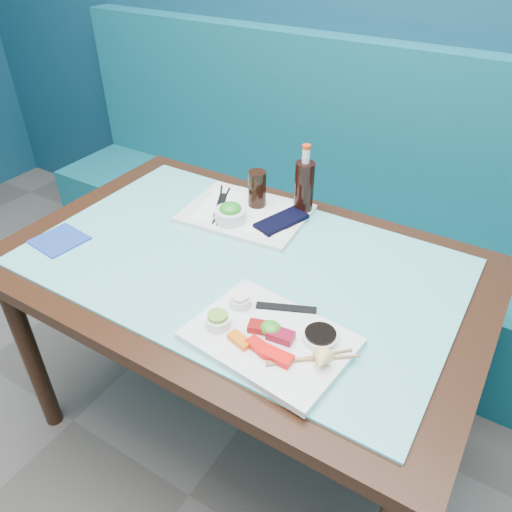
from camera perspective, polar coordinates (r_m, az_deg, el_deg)
The scene contains 34 objects.
booth_bench at distance 2.29m, azimuth 9.94°, elevation 2.30°, with size 3.00×0.56×1.17m.
dining_table at distance 1.51m, azimuth -1.72°, elevation -3.31°, with size 1.40×0.90×0.75m.
glass_top at distance 1.45m, azimuth -1.78°, elevation -0.63°, with size 1.22×0.76×0.01m, color #5FBFBF.
sashimi_plate at distance 1.20m, azimuth 1.63°, elevation -9.44°, with size 0.37×0.26×0.02m, color white.
salmon_left at distance 1.17m, azimuth -1.88°, elevation -9.58°, with size 0.06×0.03×0.01m, color #FF640A.
salmon_mid at distance 1.15m, azimuth 0.37°, elevation -10.33°, with size 0.06×0.03×0.02m, color red.
salmon_right at distance 1.13m, azimuth 2.44°, elevation -11.41°, with size 0.07×0.03×0.02m, color #FD0D0A.
tuna_left at distance 1.20m, azimuth 0.52°, elevation -8.13°, with size 0.06×0.04×0.02m, color maroon.
tuna_right at distance 1.18m, azimuth 2.84°, elevation -9.07°, with size 0.06×0.04×0.02m, color maroon.
seaweed_garnish at distance 1.19m, azimuth 1.69°, elevation -8.25°, with size 0.05×0.05×0.03m, color #358C20.
ramekin_wasabi at distance 1.21m, azimuth -4.36°, elevation -7.46°, with size 0.06×0.06×0.03m, color white.
wasabi_fill at distance 1.20m, azimuth -4.40°, elevation -6.82°, with size 0.05×0.05×0.01m, color #6EA234.
ramekin_ginger at distance 1.26m, azimuth -1.81°, elevation -5.23°, with size 0.06×0.06×0.02m, color white.
ginger_fill at distance 1.25m, azimuth -1.82°, elevation -4.67°, with size 0.05×0.05×0.01m, color #FFE5D1.
soy_dish at distance 1.18m, azimuth 7.34°, elevation -9.19°, with size 0.08×0.08×0.02m, color white.
soy_fill at distance 1.17m, azimuth 7.39°, elevation -8.78°, with size 0.07×0.07×0.01m, color black.
lemon_wedge at distance 1.11m, azimuth 7.48°, elevation -11.82°, with size 0.05×0.05×0.04m, color #F9DC76.
chopstick_sleeve at distance 1.26m, azimuth 3.47°, elevation -5.92°, with size 0.15×0.02×0.00m, color black.
wooden_chopstick_a at distance 1.14m, azimuth 6.12°, elevation -11.43°, with size 0.01×0.01×0.20m, color #997248.
wooden_chopstick_b at distance 1.14m, azimuth 6.58°, elevation -11.61°, with size 0.01×0.01×0.21m, color #9A7448.
serving_tray at distance 1.66m, azimuth -1.16°, elevation 4.89°, with size 0.39×0.29×0.01m, color white.
paper_placemat at distance 1.66m, azimuth -1.17°, elevation 5.14°, with size 0.32×0.22×0.00m, color white.
seaweed_bowl at distance 1.60m, azimuth -2.93°, elevation 4.67°, with size 0.10×0.10×0.04m, color white.
seaweed_salad at distance 1.58m, azimuth -2.96°, elevation 5.47°, with size 0.07×0.07×0.03m, color #279422.
cola_glass at distance 1.66m, azimuth 0.13°, elevation 7.68°, with size 0.06×0.06×0.12m, color black.
navy_pouch at distance 1.59m, azimuth 2.93°, elevation 4.02°, with size 0.08×0.18×0.01m, color black.
fork at distance 1.68m, azimuth 4.51°, elevation 5.64°, with size 0.01×0.01×0.09m, color silver.
black_chopstick_a at distance 1.70m, azimuth -4.19°, elevation 5.94°, with size 0.01×0.01×0.26m, color black.
black_chopstick_b at distance 1.69m, azimuth -3.96°, elevation 5.86°, with size 0.01×0.01×0.24m, color black.
tray_sleeve at distance 1.69m, azimuth -4.07°, elevation 5.87°, with size 0.03×0.16×0.00m, color black.
cola_bottle_body at distance 1.64m, azimuth 5.50°, elevation 7.69°, with size 0.06×0.06×0.18m, color black.
cola_bottle_neck at distance 1.59m, azimuth 5.74°, elevation 11.34°, with size 0.03×0.03×0.05m, color silver.
cola_bottle_cap at distance 1.58m, azimuth 5.80°, elevation 12.32°, with size 0.03×0.03×0.01m, color red.
blue_napkin at distance 1.65m, azimuth -21.55°, elevation 1.70°, with size 0.14×0.14×0.01m, color #1B3B96.
Camera 1 is at (0.65, 0.48, 1.61)m, focal length 35.00 mm.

